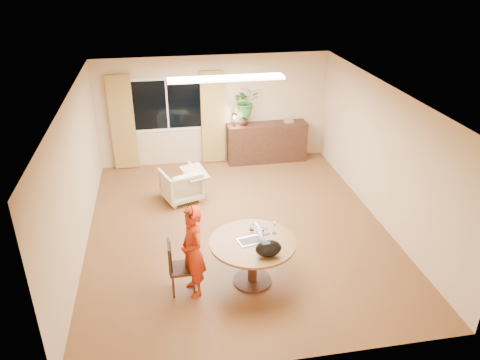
# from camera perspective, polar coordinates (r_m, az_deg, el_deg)

# --- Properties ---
(floor) EXTENTS (6.50, 6.50, 0.00)m
(floor) POSITION_cam_1_polar(r_m,az_deg,el_deg) (8.89, -0.32, -5.89)
(floor) COLOR brown
(floor) RESTS_ON ground
(ceiling) EXTENTS (6.50, 6.50, 0.00)m
(ceiling) POSITION_cam_1_polar(r_m,az_deg,el_deg) (7.83, -0.37, 10.45)
(ceiling) COLOR white
(ceiling) RESTS_ON wall_back
(wall_back) EXTENTS (5.50, 0.00, 5.50)m
(wall_back) POSITION_cam_1_polar(r_m,az_deg,el_deg) (11.29, -3.17, 8.49)
(wall_back) COLOR #D1B388
(wall_back) RESTS_ON floor
(wall_left) EXTENTS (0.00, 6.50, 6.50)m
(wall_left) POSITION_cam_1_polar(r_m,az_deg,el_deg) (8.31, -19.37, 0.28)
(wall_left) COLOR #D1B388
(wall_left) RESTS_ON floor
(wall_right) EXTENTS (0.00, 6.50, 6.50)m
(wall_right) POSITION_cam_1_polar(r_m,az_deg,el_deg) (9.11, 16.99, 2.93)
(wall_right) COLOR #D1B388
(wall_right) RESTS_ON floor
(window) EXTENTS (1.70, 0.03, 1.30)m
(window) POSITION_cam_1_polar(r_m,az_deg,el_deg) (11.14, -8.87, 9.06)
(window) COLOR white
(window) RESTS_ON wall_back
(curtain_left) EXTENTS (0.55, 0.08, 2.25)m
(curtain_left) POSITION_cam_1_polar(r_m,az_deg,el_deg) (11.21, -14.13, 6.77)
(curtain_left) COLOR olive
(curtain_left) RESTS_ON wall_back
(curtain_right) EXTENTS (0.55, 0.08, 2.25)m
(curtain_right) POSITION_cam_1_polar(r_m,az_deg,el_deg) (11.24, -3.34, 7.58)
(curtain_right) COLOR olive
(curtain_right) RESTS_ON wall_back
(ceiling_panel) EXTENTS (2.20, 0.35, 0.05)m
(ceiling_panel) POSITION_cam_1_polar(r_m,az_deg,el_deg) (8.98, -1.69, 12.28)
(ceiling_panel) COLOR white
(ceiling_panel) RESTS_ON ceiling
(dining_table) EXTENTS (1.32, 1.32, 0.75)m
(dining_table) POSITION_cam_1_polar(r_m,az_deg,el_deg) (7.25, 1.56, -8.55)
(dining_table) COLOR brown
(dining_table) RESTS_ON floor
(dining_chair) EXTENTS (0.42, 0.39, 0.88)m
(dining_chair) POSITION_cam_1_polar(r_m,az_deg,el_deg) (7.22, -7.06, -10.46)
(dining_chair) COLOR black
(dining_chair) RESTS_ON floor
(child) EXTENTS (0.62, 0.49, 1.47)m
(child) POSITION_cam_1_polar(r_m,az_deg,el_deg) (7.01, -5.78, -8.64)
(child) COLOR #B90E12
(child) RESTS_ON floor
(laptop) EXTENTS (0.42, 0.32, 0.25)m
(laptop) POSITION_cam_1_polar(r_m,az_deg,el_deg) (7.10, 1.22, -6.65)
(laptop) COLOR #B7B7BC
(laptop) RESTS_ON dining_table
(tumbler) EXTENTS (0.08, 0.08, 0.10)m
(tumbler) POSITION_cam_1_polar(r_m,az_deg,el_deg) (7.41, 1.44, -5.76)
(tumbler) COLOR white
(tumbler) RESTS_ON dining_table
(wine_glass) EXTENTS (0.07, 0.07, 0.20)m
(wine_glass) POSITION_cam_1_polar(r_m,az_deg,el_deg) (7.31, 4.22, -5.84)
(wine_glass) COLOR white
(wine_glass) RESTS_ON dining_table
(pot_lid) EXTENTS (0.27, 0.27, 0.04)m
(pot_lid) POSITION_cam_1_polar(r_m,az_deg,el_deg) (7.39, 2.82, -6.18)
(pot_lid) COLOR white
(pot_lid) RESTS_ON dining_table
(handbag) EXTENTS (0.39, 0.24, 0.26)m
(handbag) POSITION_cam_1_polar(r_m,az_deg,el_deg) (6.79, 3.50, -8.35)
(handbag) COLOR black
(handbag) RESTS_ON dining_table
(armchair) EXTENTS (0.94, 0.96, 0.69)m
(armchair) POSITION_cam_1_polar(r_m,az_deg,el_deg) (9.81, -7.21, -0.54)
(armchair) COLOR beige
(armchair) RESTS_ON floor
(throw) EXTENTS (0.62, 0.68, 0.03)m
(throw) POSITION_cam_1_polar(r_m,az_deg,el_deg) (9.62, -5.56, 1.36)
(throw) COLOR beige
(throw) RESTS_ON armchair
(sideboard) EXTENTS (1.94, 0.47, 0.97)m
(sideboard) POSITION_cam_1_polar(r_m,az_deg,el_deg) (11.54, 3.27, 4.61)
(sideboard) COLOR black
(sideboard) RESTS_ON floor
(vase) EXTENTS (0.28, 0.28, 0.25)m
(vase) POSITION_cam_1_polar(r_m,az_deg,el_deg) (11.22, 0.41, 7.31)
(vase) COLOR black
(vase) RESTS_ON sideboard
(bouquet) EXTENTS (0.72, 0.67, 0.66)m
(bouquet) POSITION_cam_1_polar(r_m,az_deg,el_deg) (11.09, 0.69, 9.54)
(bouquet) COLOR #286B28
(bouquet) RESTS_ON vase
(book_stack) EXTENTS (0.23, 0.18, 0.09)m
(book_stack) POSITION_cam_1_polar(r_m,az_deg,el_deg) (11.49, 5.95, 7.20)
(book_stack) COLOR #906749
(book_stack) RESTS_ON sideboard
(desk_lamp) EXTENTS (0.15, 0.15, 0.32)m
(desk_lamp) POSITION_cam_1_polar(r_m,az_deg,el_deg) (11.12, -0.68, 7.34)
(desk_lamp) COLOR black
(desk_lamp) RESTS_ON sideboard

